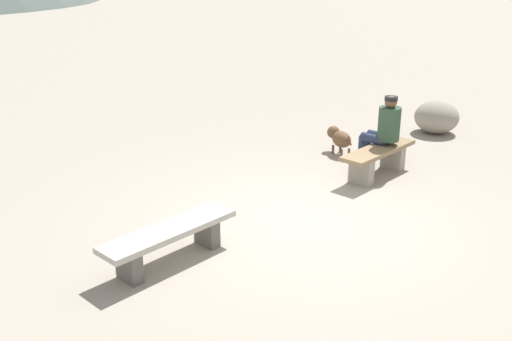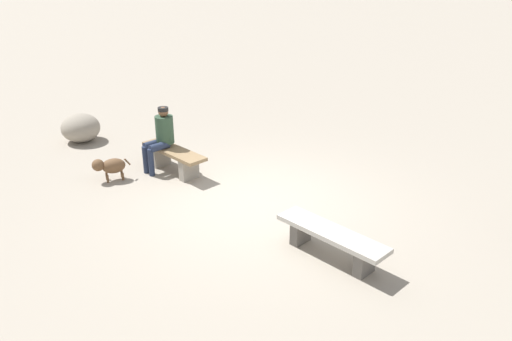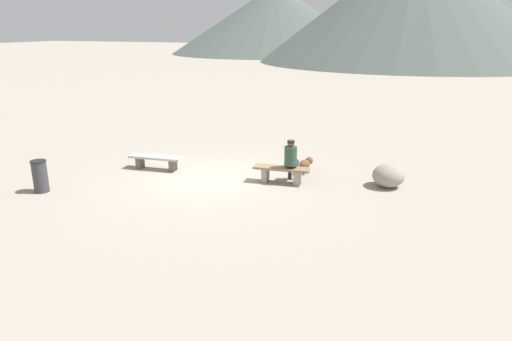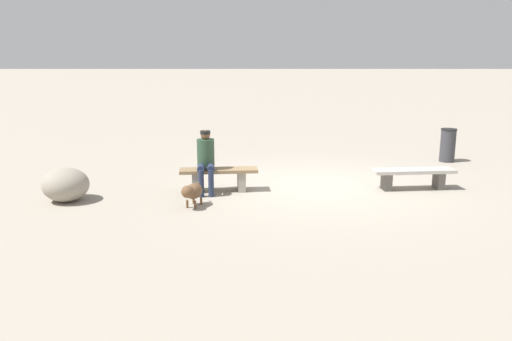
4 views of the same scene
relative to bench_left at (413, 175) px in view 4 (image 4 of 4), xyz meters
The scene contains 7 objects.
ground 2.01m from the bench_left, ahead, with size 210.00×210.00×0.06m, color #9E9384.
bench_left is the anchor object (origin of this frame).
bench_right 4.05m from the bench_left, ahead, with size 1.62×0.56×0.47m.
seated_person 4.33m from the bench_left, ahead, with size 0.38×0.66×1.27m.
dog 4.64m from the bench_left, 16.14° to the left, with size 0.40×0.69×0.46m.
trash_bin 3.38m from the bench_left, 121.86° to the right, with size 0.41×0.41×0.88m.
boulder 6.99m from the bench_left, ahead, with size 0.88×0.86×0.65m, color gray.
Camera 4 is at (1.35, 10.59, 2.72)m, focal length 35.65 mm.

